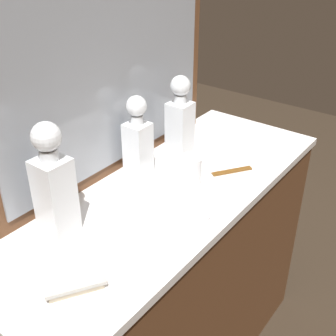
# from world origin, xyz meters

# --- Properties ---
(dresser) EXTENTS (1.28, 0.48, 0.86)m
(dresser) POSITION_xyz_m (0.00, 0.00, 0.43)
(dresser) COLOR brown
(dresser) RESTS_ON ground_plane
(dresser_mirror) EXTENTS (0.94, 0.03, 0.65)m
(dresser_mirror) POSITION_xyz_m (0.00, 0.22, 1.19)
(dresser_mirror) COLOR brown
(dresser_mirror) RESTS_ON dresser
(crystal_decanter_right) EXTENTS (0.07, 0.07, 0.27)m
(crystal_decanter_right) POSITION_xyz_m (0.03, 0.14, 0.97)
(crystal_decanter_right) COLOR white
(crystal_decanter_right) RESTS_ON dresser
(crystal_decanter_left) EXTENTS (0.08, 0.08, 0.32)m
(crystal_decanter_left) POSITION_xyz_m (-0.33, 0.12, 0.99)
(crystal_decanter_left) COLOR white
(crystal_decanter_left) RESTS_ON dresser
(crystal_decanter_far_left) EXTENTS (0.08, 0.08, 0.29)m
(crystal_decanter_far_left) POSITION_xyz_m (0.22, 0.11, 0.98)
(crystal_decanter_far_left) COLOR white
(crystal_decanter_far_left) RESTS_ON dresser
(crystal_tumbler_center) EXTENTS (0.07, 0.07, 0.09)m
(crystal_tumbler_center) POSITION_xyz_m (0.08, -0.03, 0.90)
(crystal_tumbler_center) COLOR white
(crystal_tumbler_center) RESTS_ON dresser
(silver_brush_right) EXTENTS (0.15, 0.13, 0.02)m
(silver_brush_right) POSITION_xyz_m (-0.46, -0.08, 0.87)
(silver_brush_right) COLOR #B7A88C
(silver_brush_right) RESTS_ON dresser
(porcelain_dish) EXTENTS (0.08, 0.08, 0.01)m
(porcelain_dish) POSITION_xyz_m (-0.06, -0.15, 0.86)
(porcelain_dish) COLOR silver
(porcelain_dish) RESTS_ON dresser
(tortoiseshell_comb) EXTENTS (0.13, 0.10, 0.01)m
(tortoiseshell_comb) POSITION_xyz_m (0.22, -0.10, 0.86)
(tortoiseshell_comb) COLOR brown
(tortoiseshell_comb) RESTS_ON dresser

